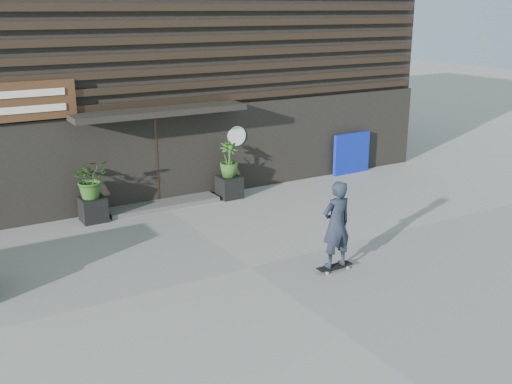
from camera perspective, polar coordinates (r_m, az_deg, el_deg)
ground at (r=12.39m, az=-0.57°, el=-7.11°), size 80.00×80.00×0.00m
entrance_step at (r=16.25m, az=-8.76°, el=-1.14°), size 3.00×0.80×0.12m
planter_pot_left at (r=15.43m, az=-15.05°, el=-1.59°), size 0.60×0.60×0.60m
bamboo_left at (r=15.20m, az=-15.27°, el=1.20°), size 0.86×0.75×0.96m
planter_pot_right at (r=16.77m, az=-2.52°, el=0.48°), size 0.60×0.60×0.60m
bamboo_right at (r=16.56m, az=-2.55°, el=3.06°), size 0.54×0.54×0.96m
blue_tarp at (r=19.39m, az=8.96°, el=3.62°), size 1.38×0.17×1.29m
building at (r=20.57m, az=-15.10°, el=13.43°), size 18.00×11.00×8.00m
skateboarder at (r=12.01m, az=7.56°, el=-3.06°), size 0.78×0.42×1.86m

